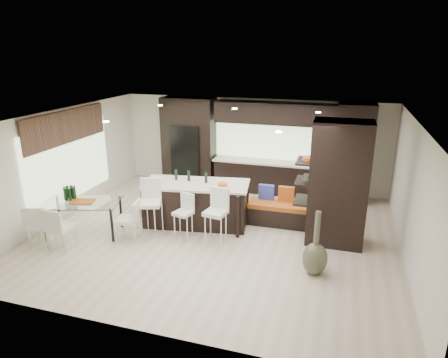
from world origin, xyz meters
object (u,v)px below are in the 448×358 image
(floor_vase, at_px, (316,243))
(chair_near, at_px, (61,230))
(dining_table, at_px, (84,218))
(chair_end, at_px, (128,222))
(bench, at_px, (277,214))
(stool_left, at_px, (151,213))
(stool_right, at_px, (216,222))
(kitchen_island, at_px, (196,203))
(chair_far, at_px, (41,227))
(stool_mid, at_px, (183,221))

(floor_vase, relative_size, chair_near, 1.44)
(dining_table, xyz_separation_m, chair_end, (1.14, -0.00, 0.04))
(chair_near, bearing_deg, chair_end, 37.74)
(bench, xyz_separation_m, chair_near, (-4.15, -2.60, 0.17))
(stool_left, distance_m, stool_right, 1.54)
(stool_left, height_order, chair_end, stool_left)
(kitchen_island, bearing_deg, chair_end, -140.11)
(kitchen_island, relative_size, chair_far, 2.81)
(kitchen_island, height_order, stool_left, stool_left)
(dining_table, height_order, chair_near, chair_near)
(dining_table, xyz_separation_m, chair_near, (0.00, -0.78, 0.05))
(stool_mid, distance_m, chair_far, 3.04)
(dining_table, relative_size, chair_far, 1.84)
(kitchen_island, bearing_deg, floor_vase, -35.94)
(kitchen_island, distance_m, bench, 1.98)
(stool_right, height_order, floor_vase, floor_vase)
(stool_mid, xyz_separation_m, floor_vase, (2.94, -0.68, 0.22))
(stool_left, xyz_separation_m, stool_mid, (0.77, 0.05, -0.11))
(stool_left, xyz_separation_m, dining_table, (-1.49, -0.41, -0.13))
(stool_left, bearing_deg, chair_far, -167.08)
(stool_left, distance_m, chair_near, 1.91)
(bench, bearing_deg, stool_mid, -145.11)
(kitchen_island, xyz_separation_m, chair_far, (-2.77, -2.06, -0.08))
(chair_far, bearing_deg, stool_mid, 8.72)
(stool_mid, height_order, chair_near, chair_near)
(chair_far, height_order, chair_end, chair_far)
(dining_table, distance_m, chair_end, 1.14)
(dining_table, bearing_deg, bench, 7.40)
(chair_far, bearing_deg, floor_vase, -9.77)
(kitchen_island, bearing_deg, bench, 6.83)
(floor_vase, xyz_separation_m, chair_end, (-4.07, 0.22, -0.21))
(bench, relative_size, dining_table, 0.85)
(dining_table, bearing_deg, chair_near, -106.21)
(stool_right, height_order, dining_table, stool_right)
(floor_vase, bearing_deg, dining_table, 177.56)
(stool_left, relative_size, floor_vase, 0.82)
(stool_mid, bearing_deg, chair_far, -138.49)
(kitchen_island, distance_m, stool_mid, 0.83)
(stool_mid, height_order, bench, stool_mid)
(dining_table, bearing_deg, chair_far, -139.46)
(stool_mid, relative_size, stool_right, 0.84)
(kitchen_island, distance_m, chair_near, 3.06)
(stool_right, distance_m, dining_table, 3.06)
(kitchen_island, height_order, chair_near, kitchen_island)
(stool_left, height_order, chair_far, stool_left)
(dining_table, xyz_separation_m, chair_far, (-0.51, -0.78, 0.05))
(bench, relative_size, chair_far, 1.58)
(stool_left, xyz_separation_m, stool_right, (1.54, 0.01, -0.03))
(stool_right, bearing_deg, chair_near, -148.80)
(kitchen_island, height_order, chair_end, kitchen_island)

